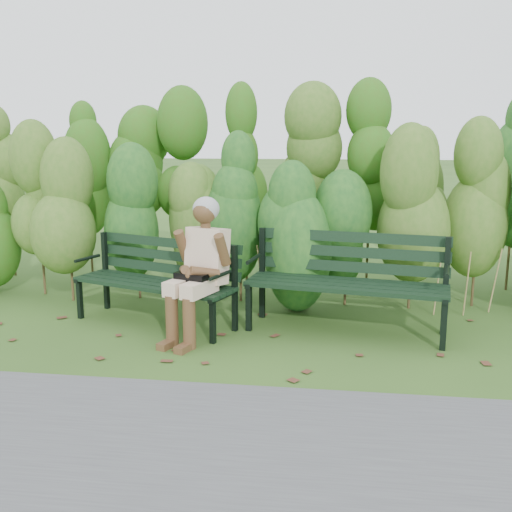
# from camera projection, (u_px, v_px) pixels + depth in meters

# --- Properties ---
(ground) EXTENTS (80.00, 80.00, 0.00)m
(ground) POSITION_uv_depth(u_px,v_px,m) (251.00, 344.00, 5.46)
(ground) COLOR #2F4D1C
(footpath) EXTENTS (60.00, 2.50, 0.01)m
(footpath) POSITION_uv_depth(u_px,v_px,m) (194.00, 478.00, 3.33)
(footpath) COLOR #474749
(footpath) RESTS_ON ground
(hedge_band) EXTENTS (11.04, 1.67, 2.42)m
(hedge_band) POSITION_uv_depth(u_px,v_px,m) (273.00, 188.00, 7.02)
(hedge_band) COLOR #47381E
(hedge_band) RESTS_ON ground
(leaf_litter) EXTENTS (5.62, 2.23, 0.01)m
(leaf_litter) POSITION_uv_depth(u_px,v_px,m) (228.00, 345.00, 5.42)
(leaf_litter) COLOR brown
(leaf_litter) RESTS_ON ground
(bench_left) EXTENTS (1.78, 1.10, 0.85)m
(bench_left) POSITION_uv_depth(u_px,v_px,m) (159.00, 274.00, 6.01)
(bench_left) COLOR black
(bench_left) RESTS_ON ground
(bench_right) EXTENTS (1.97, 0.92, 0.95)m
(bench_right) POSITION_uv_depth(u_px,v_px,m) (348.00, 274.00, 5.77)
(bench_right) COLOR black
(bench_right) RESTS_ON ground
(seated_woman) EXTENTS (0.61, 0.84, 1.31)m
(seated_woman) POSITION_uv_depth(u_px,v_px,m) (199.00, 261.00, 5.53)
(seated_woman) COLOR beige
(seated_woman) RESTS_ON ground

